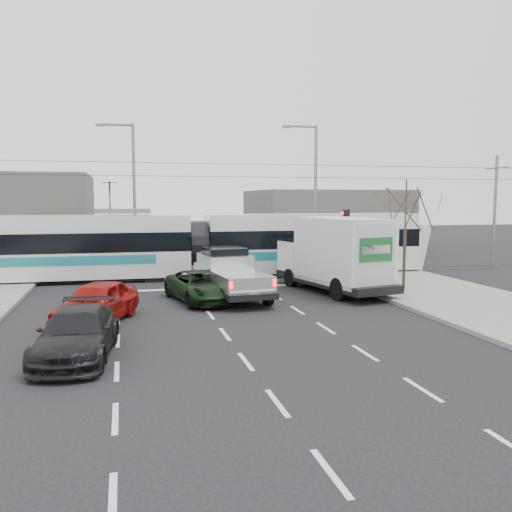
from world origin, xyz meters
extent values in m
plane|color=black|center=(0.00, 0.00, 0.00)|extent=(120.00, 120.00, 0.00)
cube|color=gray|center=(9.00, 0.00, 0.07)|extent=(6.00, 60.00, 0.15)
cube|color=#33302D|center=(0.00, 10.00, 0.01)|extent=(60.00, 1.60, 0.03)
cube|color=#66615C|center=(12.00, 24.00, 2.50)|extent=(12.00, 10.00, 5.00)
cylinder|color=#47382B|center=(7.60, 2.50, 1.52)|extent=(0.14, 0.14, 2.75)
cylinder|color=#47382B|center=(7.60, 2.50, 4.03)|extent=(0.07, 0.07, 2.25)
cylinder|color=black|center=(6.60, 6.50, 1.95)|extent=(0.12, 0.12, 3.60)
cube|color=black|center=(6.40, 6.50, 3.25)|extent=(0.28, 0.28, 0.95)
cylinder|color=#FF0C07|center=(6.25, 6.50, 3.55)|extent=(0.06, 0.20, 0.20)
cylinder|color=orange|center=(6.25, 6.50, 3.25)|extent=(0.06, 0.20, 0.20)
cylinder|color=#05330C|center=(6.25, 6.50, 2.95)|extent=(0.06, 0.20, 0.20)
cube|color=white|center=(6.58, 6.35, 2.45)|extent=(0.02, 0.30, 0.40)
cylinder|color=slate|center=(7.50, 14.00, 4.50)|extent=(0.20, 0.20, 9.00)
cylinder|color=slate|center=(6.50, 14.00, 8.90)|extent=(2.00, 0.14, 0.14)
cube|color=slate|center=(5.50, 14.00, 8.85)|extent=(0.55, 0.25, 0.14)
cylinder|color=slate|center=(-4.00, 16.00, 4.50)|extent=(0.20, 0.20, 9.00)
cylinder|color=slate|center=(-5.00, 16.00, 8.90)|extent=(2.00, 0.14, 0.14)
cube|color=slate|center=(-6.00, 16.00, 8.85)|extent=(0.55, 0.25, 0.14)
cylinder|color=black|center=(0.00, 10.00, 5.50)|extent=(60.00, 0.03, 0.03)
cylinder|color=black|center=(0.00, 10.00, 6.20)|extent=(60.00, 0.03, 0.03)
cylinder|color=slate|center=(18.00, 10.00, 3.50)|extent=(0.20, 0.20, 7.00)
cube|color=silver|center=(-7.34, 9.70, 0.96)|extent=(12.03, 2.65, 1.46)
cube|color=black|center=(-7.34, 9.70, 2.09)|extent=(12.09, 2.68, 0.99)
cube|color=silver|center=(-7.34, 9.70, 2.98)|extent=(12.03, 2.55, 0.93)
cube|color=#197A81|center=(-7.35, 8.43, 1.23)|extent=(8.40, 0.12, 0.46)
cube|color=silver|center=(5.71, 9.55, 0.96)|extent=(12.03, 2.65, 1.46)
cube|color=black|center=(5.71, 9.55, 2.09)|extent=(12.09, 2.68, 0.99)
cube|color=silver|center=(5.71, 9.55, 2.98)|extent=(12.03, 2.55, 0.93)
cube|color=#197A81|center=(5.69, 8.28, 1.23)|extent=(8.40, 0.12, 0.46)
cylinder|color=black|center=(-0.81, 9.63, 1.89)|extent=(0.96, 2.43, 2.42)
cube|color=slate|center=(-4.73, 9.67, 3.65)|extent=(2.81, 1.54, 0.23)
cube|color=black|center=(-10.60, 9.74, 0.17)|extent=(1.89, 2.16, 0.34)
cube|color=black|center=(-2.77, 9.65, 0.17)|extent=(1.89, 2.16, 0.34)
cube|color=black|center=(1.14, 9.61, 0.17)|extent=(1.89, 2.16, 0.34)
cube|color=black|center=(8.97, 9.52, 0.17)|extent=(1.89, 2.16, 0.34)
cube|color=black|center=(-0.28, 2.95, 0.55)|extent=(2.61, 5.99, 0.25)
cube|color=silver|center=(-0.39, 3.99, 1.25)|extent=(2.21, 2.63, 1.15)
cube|color=black|center=(-0.40, 4.09, 1.85)|extent=(1.88, 1.91, 0.55)
cube|color=silver|center=(-0.54, 5.38, 1.02)|extent=(2.00, 1.24, 0.55)
cube|color=silver|center=(-0.14, 1.68, 0.95)|extent=(2.23, 2.81, 0.65)
cube|color=silver|center=(0.02, 0.18, 0.68)|extent=(1.85, 0.38, 0.18)
cube|color=#FF0C07|center=(-0.87, 0.20, 1.05)|extent=(0.15, 0.09, 0.28)
cube|color=#FF0C07|center=(0.89, 0.39, 1.05)|extent=(0.15, 0.09, 0.28)
cylinder|color=black|center=(-1.39, 4.70, 0.40)|extent=(0.36, 0.83, 0.80)
cylinder|color=black|center=(0.44, 4.90, 0.40)|extent=(0.36, 0.83, 0.80)
cylinder|color=black|center=(-0.99, 1.01, 0.40)|extent=(0.36, 0.83, 0.80)
cylinder|color=black|center=(0.84, 1.20, 0.40)|extent=(0.36, 0.83, 0.80)
cube|color=black|center=(4.64, 3.59, 0.54)|extent=(3.72, 7.21, 0.34)
cube|color=white|center=(4.10, 6.15, 1.38)|extent=(2.53, 2.08, 1.57)
cube|color=black|center=(4.07, 6.28, 1.96)|extent=(2.12, 1.47, 0.59)
cube|color=silver|center=(4.78, 2.92, 1.99)|extent=(3.27, 5.06, 2.90)
cube|color=silver|center=(5.25, 0.65, 1.99)|extent=(2.04, 0.47, 2.55)
cube|color=#145B25|center=(5.26, 0.60, 2.22)|extent=(1.62, 0.36, 0.99)
cube|color=black|center=(5.30, 0.43, 0.44)|extent=(2.13, 0.68, 0.18)
cylinder|color=black|center=(3.17, 5.53, 0.44)|extent=(0.47, 0.93, 0.88)
cylinder|color=black|center=(5.20, 5.96, 0.44)|extent=(0.47, 0.93, 0.88)
cylinder|color=black|center=(4.02, 1.49, 0.49)|extent=(0.49, 1.02, 0.98)
cylinder|color=black|center=(6.05, 1.92, 0.49)|extent=(0.49, 1.02, 0.98)
cube|color=black|center=(5.50, 7.00, 0.50)|extent=(1.98, 4.66, 0.23)
cube|color=black|center=(5.45, 7.82, 1.14)|extent=(1.77, 2.02, 1.05)
cube|color=black|center=(5.44, 7.91, 1.69)|extent=(1.52, 1.46, 0.50)
cube|color=black|center=(5.38, 8.91, 0.93)|extent=(1.65, 0.92, 0.50)
cube|color=black|center=(5.56, 6.00, 0.87)|extent=(1.78, 2.15, 0.59)
cube|color=silver|center=(5.64, 4.82, 0.62)|extent=(1.56, 0.26, 0.16)
cube|color=#590505|center=(4.89, 4.86, 0.96)|extent=(0.13, 0.08, 0.26)
cube|color=#590505|center=(6.38, 4.96, 0.96)|extent=(0.13, 0.08, 0.26)
cylinder|color=black|center=(4.63, 8.41, 0.36)|extent=(0.30, 0.74, 0.73)
cylinder|color=black|center=(6.18, 8.51, 0.36)|extent=(0.30, 0.74, 0.73)
cylinder|color=black|center=(4.82, 5.49, 0.36)|extent=(0.30, 0.74, 0.73)
cylinder|color=black|center=(6.37, 5.59, 0.36)|extent=(0.30, 0.74, 0.73)
imported|color=black|center=(-1.62, 2.67, 0.64)|extent=(3.01, 4.94, 1.28)
imported|color=maroon|center=(-5.70, -0.39, 0.73)|extent=(3.25, 4.60, 1.46)
imported|color=black|center=(-6.03, -4.57, 0.66)|extent=(2.34, 4.75, 1.33)
camera|label=1|loc=(-4.76, -19.56, 4.27)|focal=38.00mm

